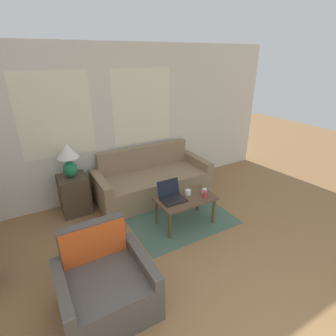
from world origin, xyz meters
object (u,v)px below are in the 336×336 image
at_px(armchair, 105,286).
at_px(cup_white, 205,194).
at_px(cup_navy, 204,191).
at_px(cup_yellow, 188,192).
at_px(coffee_table, 186,201).
at_px(couch, 152,182).
at_px(laptop, 172,195).
at_px(table_lamp, 68,157).

distance_m(armchair, cup_white, 1.91).
xyz_separation_m(cup_navy, cup_yellow, (-0.23, 0.11, -0.00)).
bearing_deg(coffee_table, couch, 92.36).
height_order(cup_navy, cup_yellow, cup_navy).
relative_size(couch, laptop, 5.80).
xyz_separation_m(armchair, laptop, (1.30, 0.89, 0.24)).
xyz_separation_m(cup_navy, cup_white, (-0.05, -0.08, 0.00)).
relative_size(armchair, laptop, 2.52).
bearing_deg(armchair, cup_yellow, 28.94).
height_order(laptop, cup_yellow, laptop).
xyz_separation_m(armchair, cup_white, (1.76, 0.69, 0.23)).
relative_size(table_lamp, cup_navy, 6.28).
relative_size(coffee_table, laptop, 2.49).
height_order(armchair, laptop, armchair).
bearing_deg(couch, cup_navy, -72.13).
relative_size(couch, cup_white, 22.37).
bearing_deg(armchair, cup_white, 21.33).
distance_m(table_lamp, cup_white, 2.15).
xyz_separation_m(table_lamp, coffee_table, (1.39, -1.18, -0.58)).
xyz_separation_m(laptop, cup_yellow, (0.28, -0.01, -0.02)).
bearing_deg(laptop, cup_navy, -13.02).
bearing_deg(table_lamp, couch, -5.32).
height_order(armchair, cup_navy, armchair).
bearing_deg(laptop, coffee_table, -20.29).
height_order(table_lamp, laptop, table_lamp).
distance_m(coffee_table, cup_yellow, 0.14).
distance_m(coffee_table, cup_navy, 0.33).
bearing_deg(cup_navy, laptop, 166.98).
height_order(armchair, table_lamp, table_lamp).
relative_size(table_lamp, cup_white, 6.01).
distance_m(table_lamp, coffee_table, 1.91).
bearing_deg(cup_navy, cup_yellow, 154.56).
xyz_separation_m(coffee_table, cup_navy, (0.31, -0.04, 0.10)).
relative_size(armchair, cup_white, 9.71).
height_order(cup_navy, cup_white, cup_white).
height_order(coffee_table, cup_navy, cup_navy).
xyz_separation_m(armchair, coffee_table, (1.50, 0.81, 0.13)).
height_order(laptop, cup_navy, laptop).
xyz_separation_m(coffee_table, cup_yellow, (0.08, 0.06, 0.10)).
distance_m(laptop, cup_white, 0.50).
bearing_deg(coffee_table, cup_white, -24.87).
relative_size(table_lamp, laptop, 1.56).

